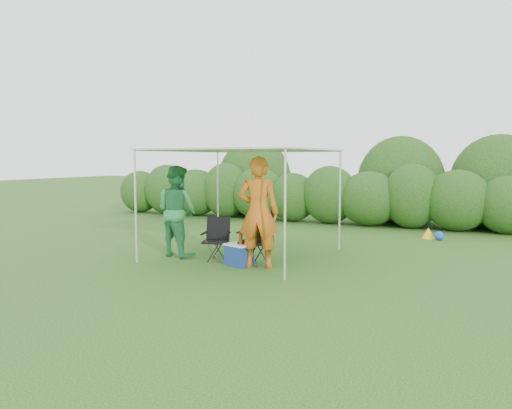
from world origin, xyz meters
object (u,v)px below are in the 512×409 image
at_px(canopy, 245,132).
at_px(cooler, 239,255).
at_px(chair_left, 217,236).
at_px(man, 258,212).
at_px(chair_right, 258,235).
at_px(woman, 177,211).

xyz_separation_m(canopy, cooler, (0.34, -0.89, -2.26)).
xyz_separation_m(chair_left, man, (1.03, -0.29, 0.53)).
distance_m(canopy, chair_right, 2.09).
distance_m(chair_left, man, 1.20).
bearing_deg(chair_left, man, -31.37).
xyz_separation_m(chair_right, chair_left, (-0.87, -0.02, -0.07)).
relative_size(chair_right, man, 0.48).
bearing_deg(chair_left, woman, 165.57).
relative_size(chair_right, cooler, 1.69).
height_order(chair_right, woman, woman).
bearing_deg(cooler, woman, -172.68).
height_order(chair_right, cooler, chair_right).
height_order(man, woman, man).
xyz_separation_m(canopy, man, (0.73, -0.88, -1.47)).
height_order(canopy, chair_left, canopy).
distance_m(chair_right, man, 0.57).
height_order(chair_left, cooler, chair_left).
xyz_separation_m(chair_right, woman, (-1.78, -0.04, 0.37)).
distance_m(chair_right, cooler, 0.52).
xyz_separation_m(woman, cooler, (1.55, -0.28, -0.70)).
bearing_deg(woman, cooler, -179.50).
bearing_deg(chair_left, canopy, 47.39).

